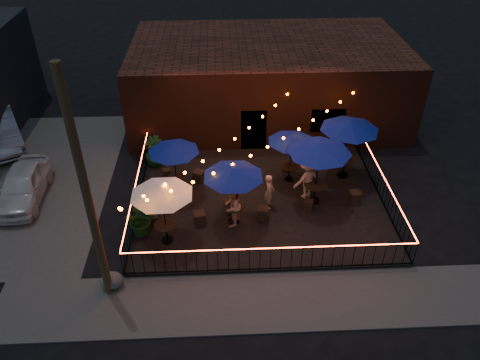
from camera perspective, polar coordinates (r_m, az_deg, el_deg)
The scene contains 36 objects.
ground at distance 18.02m, azimuth 3.00°, elevation -6.63°, with size 110.00×110.00×0.00m, color black.
patio at distance 19.50m, azimuth 2.47°, elevation -2.54°, with size 10.00×8.00×0.15m, color black.
sidewalk at distance 15.76m, azimuth 4.11°, elevation -14.49°, with size 18.00×2.50×0.05m, color #454340.
brick_building at distance 25.50m, azimuth 3.34°, elevation 12.12°, with size 14.00×8.00×4.00m.
utility_pole at distance 13.93m, azimuth -18.13°, elevation -1.96°, with size 0.26×0.26×8.00m, color #372B16.
fence_front at distance 16.13m, azimuth 3.73°, elevation -9.63°, with size 10.00×0.04×1.04m.
fence_left at distance 19.38m, azimuth -12.38°, elevation -1.55°, with size 0.04×8.00×1.04m.
fence_right at distance 20.18m, azimuth 16.80°, elevation -0.69°, with size 0.04×8.00×1.04m.
festoon_lights at distance 17.79m, azimuth -0.50°, elevation 2.99°, with size 10.02×8.72×1.32m.
cafe_table_0 at distance 16.31m, azimuth -9.56°, elevation -1.38°, with size 2.92×2.92×2.49m.
cafe_table_1 at distance 18.88m, azimuth -8.12°, elevation 3.79°, with size 2.44×2.44×2.32m.
cafe_table_2 at distance 16.95m, azimuth -0.85°, elevation 0.86°, with size 2.99×2.99×2.51m.
cafe_table_3 at distance 19.59m, azimuth 6.32°, elevation 4.99°, with size 2.60×2.60×2.25m.
cafe_table_4 at distance 18.16m, azimuth 9.68°, elevation 3.78°, with size 3.00×3.00×2.77m.
cafe_table_5 at distance 20.03m, azimuth 13.25°, elevation 6.42°, with size 2.49×2.49×2.74m.
bistro_chair_0 at distance 18.40m, azimuth -10.44°, elevation -4.80°, with size 0.34×0.34×0.41m, color black.
bistro_chair_1 at distance 18.16m, azimuth -4.94°, elevation -4.66°, with size 0.42×0.42×0.50m, color black.
bistro_chair_2 at distance 20.86m, azimuth -8.89°, elevation 0.81°, with size 0.35×0.35×0.41m, color black.
bistro_chair_3 at distance 20.42m, azimuth -5.03°, elevation 0.46°, with size 0.43×0.43×0.51m, color black.
bistro_chair_4 at distance 18.70m, azimuth -1.23°, elevation -3.18°, with size 0.41×0.41×0.48m, color black.
bistro_chair_5 at distance 18.34m, azimuth 2.77°, elevation -4.08°, with size 0.43×0.43×0.51m, color black.
bistro_chair_6 at distance 20.59m, azimuth 0.15°, elevation 0.77°, with size 0.34×0.34×0.40m, color black.
bistro_chair_7 at distance 21.20m, azimuth 5.72°, elevation 1.70°, with size 0.35×0.35×0.41m, color black.
bistro_chair_8 at distance 19.01m, azimuth 8.32°, elevation -3.01°, with size 0.35×0.35×0.42m, color black.
bistro_chair_9 at distance 19.72m, azimuth 13.79°, elevation -2.01°, with size 0.43×0.43×0.51m, color black.
bistro_chair_10 at distance 21.68m, azimuth 9.56°, elevation 2.24°, with size 0.37×0.37×0.44m, color black.
bistro_chair_11 at distance 21.63m, azimuth 12.64°, elevation 1.78°, with size 0.39×0.39×0.46m, color black.
patron_a at distance 18.63m, azimuth 3.57°, elevation -1.39°, with size 0.56×0.37×1.53m, color #DCAF94.
patron_b at distance 17.65m, azimuth -0.99°, elevation -3.20°, with size 0.87×0.68×1.79m, color tan.
patron_c at distance 19.25m, azimuth 8.17°, elevation 0.14°, with size 1.17×0.67×1.81m, color tan.
potted_shrub_a at distance 17.79m, azimuth -11.93°, elevation -4.72°, with size 1.19×1.03×1.32m, color #16380D.
potted_shrub_b at distance 19.08m, azimuth -8.47°, elevation -0.96°, with size 0.78×0.63×1.42m, color #10370C.
potted_shrub_c at distance 21.49m, azimuth -10.45°, elevation 3.42°, with size 0.82×0.82×1.46m, color #133A0D.
cooler at distance 18.59m, azimuth -11.22°, elevation -3.29°, with size 0.87×0.76×0.95m.
boulder at distance 16.46m, azimuth -15.35°, elevation -11.74°, with size 0.82×0.70×0.64m, color #41413D.
car_white at distance 21.32m, azimuth -24.96°, elevation -0.58°, with size 1.61×4.01×1.36m, color beige.
Camera 1 is at (-1.59, -13.31, 12.05)m, focal length 35.00 mm.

